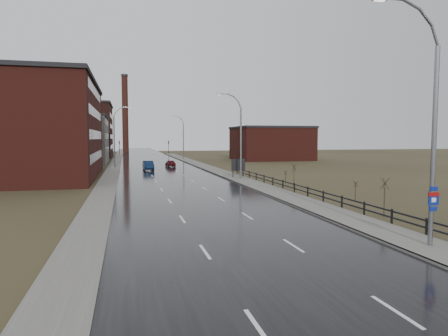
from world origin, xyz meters
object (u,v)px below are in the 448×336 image
billboard (238,165)px  streetlight_main (429,128)px  car_near (148,166)px  car_far (170,164)px

billboard → streetlight_main: bearing=-91.0°
car_near → car_far: car_near is taller
billboard → car_near: bearing=124.2°
car_near → car_far: (4.59, 7.13, -0.13)m
streetlight_main → car_far: (-6.13, 60.11, -5.40)m
car_near → car_far: size_ratio=1.24×
car_near → car_far: bearing=55.4°
billboard → car_near: size_ratio=0.56×
streetlight_main → car_near: size_ratio=2.51×
streetlight_main → car_far: bearing=95.8°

